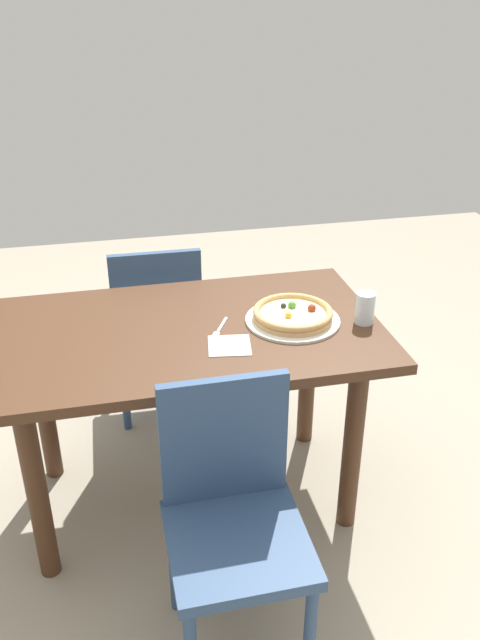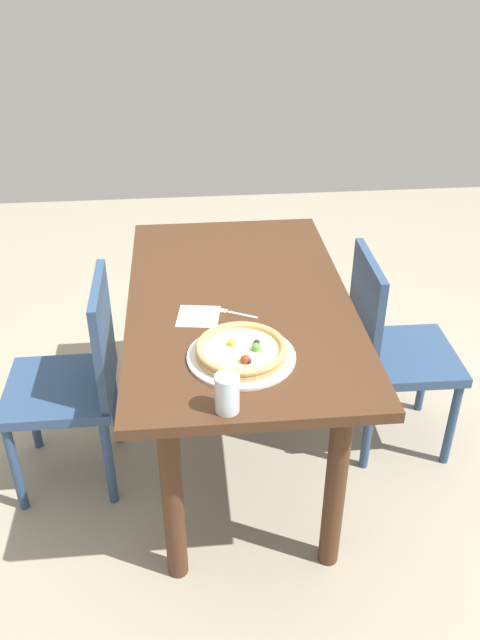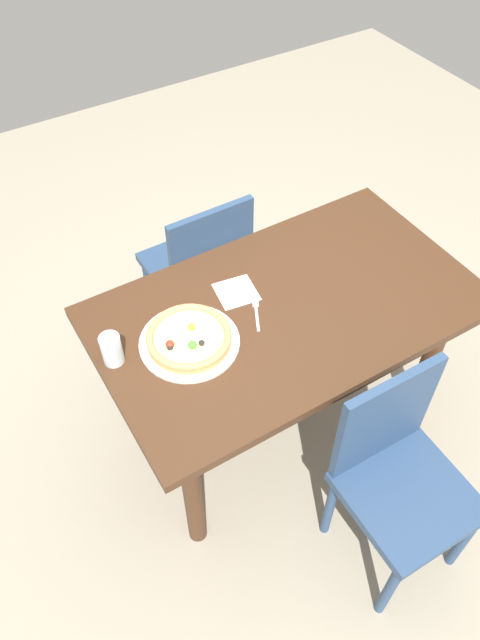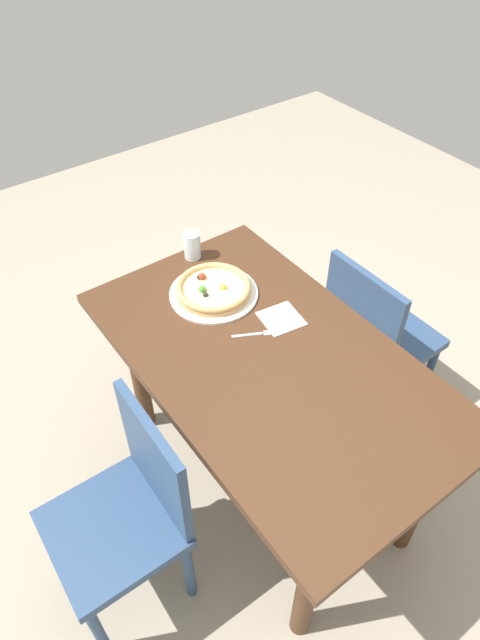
% 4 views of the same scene
% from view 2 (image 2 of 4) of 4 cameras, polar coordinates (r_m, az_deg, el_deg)
% --- Properties ---
extents(ground_plane, '(6.00, 6.00, 0.00)m').
position_cam_2_polar(ground_plane, '(2.77, -0.09, -11.79)').
color(ground_plane, '#9E937F').
extents(dining_table, '(1.36, 0.79, 0.76)m').
position_cam_2_polar(dining_table, '(2.37, -0.10, -0.43)').
color(dining_table, '#472B19').
rests_on(dining_table, ground).
extents(chair_near, '(0.41, 0.41, 0.86)m').
position_cam_2_polar(chair_near, '(2.63, 13.14, -2.35)').
color(chair_near, navy).
rests_on(chair_near, ground).
extents(chair_far, '(0.40, 0.40, 0.86)m').
position_cam_2_polar(chair_far, '(2.47, -14.29, -5.00)').
color(chair_far, navy).
rests_on(chair_far, ground).
extents(plate, '(0.34, 0.34, 0.01)m').
position_cam_2_polar(plate, '(1.99, 0.12, -3.24)').
color(plate, silver).
rests_on(plate, dining_table).
extents(pizza, '(0.28, 0.28, 0.05)m').
position_cam_2_polar(pizza, '(1.98, 0.13, -2.65)').
color(pizza, tan).
rests_on(pizza, plate).
extents(fork, '(0.09, 0.15, 0.00)m').
position_cam_2_polar(fork, '(2.22, -0.78, 0.67)').
color(fork, silver).
rests_on(fork, dining_table).
extents(drinking_glass, '(0.07, 0.07, 0.11)m').
position_cam_2_polar(drinking_glass, '(1.76, -1.15, -6.51)').
color(drinking_glass, silver).
rests_on(drinking_glass, dining_table).
extents(napkin, '(0.16, 0.16, 0.00)m').
position_cam_2_polar(napkin, '(2.20, -3.70, 0.32)').
color(napkin, white).
rests_on(napkin, dining_table).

